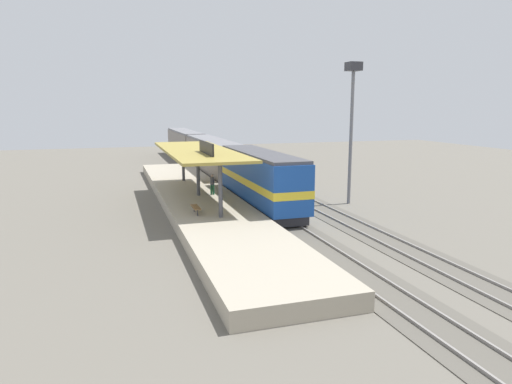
# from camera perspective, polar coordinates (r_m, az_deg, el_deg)

# --- Properties ---
(ground_plane) EXTENTS (120.00, 120.00, 0.00)m
(ground_plane) POSITION_cam_1_polar(r_m,az_deg,el_deg) (40.05, 2.17, -1.13)
(ground_plane) COLOR #666056
(track_near) EXTENTS (3.20, 110.00, 0.16)m
(track_near) POSITION_cam_1_polar(r_m,az_deg,el_deg) (39.43, -0.56, -1.27)
(track_near) COLOR #565249
(track_near) RESTS_ON ground
(track_far) EXTENTS (3.20, 110.00, 0.16)m
(track_far) POSITION_cam_1_polar(r_m,az_deg,el_deg) (40.99, 5.60, -0.86)
(track_far) COLOR #565249
(track_far) RESTS_ON ground
(platform) EXTENTS (6.00, 44.00, 0.90)m
(platform) POSITION_cam_1_polar(r_m,az_deg,el_deg) (38.27, -7.16, -1.07)
(platform) COLOR #A89E89
(platform) RESTS_ON ground
(station_canopy) EXTENTS (5.20, 18.00, 4.70)m
(station_canopy) POSITION_cam_1_polar(r_m,az_deg,el_deg) (37.58, -7.28, 5.01)
(station_canopy) COLOR #47474C
(station_canopy) RESTS_ON platform
(platform_bench) EXTENTS (0.44, 1.70, 0.50)m
(platform_bench) POSITION_cam_1_polar(r_m,az_deg,el_deg) (31.59, -7.53, -1.92)
(platform_bench) COLOR #333338
(platform_bench) RESTS_ON platform
(locomotive) EXTENTS (2.93, 14.43, 4.44)m
(locomotive) POSITION_cam_1_polar(r_m,az_deg,el_deg) (36.73, 0.54, 1.63)
(locomotive) COLOR #28282D
(locomotive) RESTS_ON track_near
(passenger_carriage_front) EXTENTS (2.90, 20.00, 4.24)m
(passenger_carriage_front) POSITION_cam_1_polar(r_m,az_deg,el_deg) (53.99, -5.45, 4.36)
(passenger_carriage_front) COLOR #28282D
(passenger_carriage_front) RESTS_ON track_near
(passenger_carriage_rear) EXTENTS (2.90, 20.00, 4.24)m
(passenger_carriage_rear) POSITION_cam_1_polar(r_m,az_deg,el_deg) (74.37, -8.88, 5.99)
(passenger_carriage_rear) COLOR #28282D
(passenger_carriage_rear) RESTS_ON track_near
(light_mast) EXTENTS (1.10, 1.10, 11.70)m
(light_mast) POSITION_cam_1_polar(r_m,az_deg,el_deg) (39.01, 11.92, 10.76)
(light_mast) COLOR slate
(light_mast) RESTS_ON ground
(person_waiting) EXTENTS (0.34, 0.34, 1.71)m
(person_waiting) POSITION_cam_1_polar(r_m,az_deg,el_deg) (38.21, -5.48, 1.08)
(person_waiting) COLOR #23603D
(person_waiting) RESTS_ON platform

